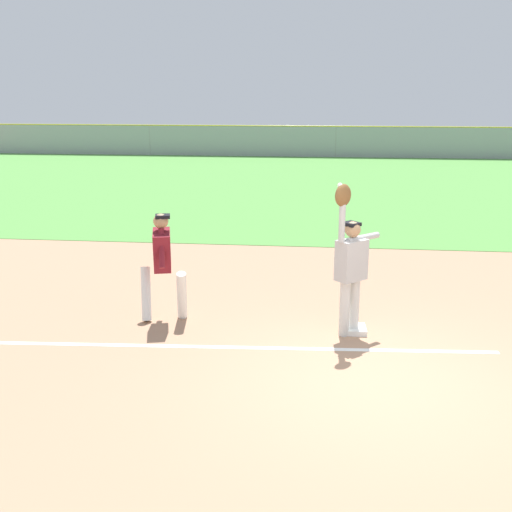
{
  "coord_description": "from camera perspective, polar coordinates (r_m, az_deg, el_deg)",
  "views": [
    {
      "loc": [
        -0.76,
        -7.06,
        3.55
      ],
      "look_at": [
        -1.72,
        1.98,
        1.05
      ],
      "focal_mm": 42.77,
      "sensor_mm": 36.0,
      "label": 1
    }
  ],
  "objects": [
    {
      "name": "outfield_grass",
      "position": [
        23.82,
        7.88,
        6.65
      ],
      "size": [
        40.78,
        19.56,
        0.01
      ],
      "primitive_type": "cube",
      "color": "#549342",
      "rests_on": "ground_plane"
    },
    {
      "name": "first_base",
      "position": [
        9.39,
        9.07,
        -6.78
      ],
      "size": [
        0.39,
        0.39,
        0.08
      ],
      "primitive_type": "cube",
      "rotation": [
        0.0,
        0.0,
        0.04
      ],
      "color": "white",
      "rests_on": "ground_plane"
    },
    {
      "name": "baseball",
      "position": [
        8.56,
        7.86,
        6.55
      ],
      "size": [
        0.07,
        0.07,
        0.07
      ],
      "primitive_type": "sphere",
      "color": "white"
    },
    {
      "name": "fielder",
      "position": [
        8.95,
        8.82,
        -0.57
      ],
      "size": [
        0.73,
        0.69,
        2.28
      ],
      "rotation": [
        0.0,
        0.0,
        2.32
      ],
      "color": "silver",
      "rests_on": "ground_plane"
    },
    {
      "name": "chalk_foul_line",
      "position": [
        9.23,
        -16.55,
        -7.91
      ],
      "size": [
        11.99,
        0.8,
        0.01
      ],
      "primitive_type": "cube",
      "rotation": [
        0.0,
        0.0,
        0.06
      ],
      "color": "white",
      "rests_on": "ground_plane"
    },
    {
      "name": "runner",
      "position": [
        9.54,
        -8.74,
        -0.34
      ],
      "size": [
        0.83,
        0.84,
        1.72
      ],
      "rotation": [
        0.0,
        0.0,
        0.24
      ],
      "color": "white",
      "rests_on": "ground_plane"
    },
    {
      "name": "parked_car_green",
      "position": [
        38.16,
        -1.9,
        11.02
      ],
      "size": [
        4.5,
        2.32,
        1.25
      ],
      "rotation": [
        0.0,
        0.0,
        0.06
      ],
      "color": "#1E6B33",
      "rests_on": "ground_plane"
    },
    {
      "name": "ground_plane",
      "position": [
        7.94,
        11.14,
        -11.5
      ],
      "size": [
        81.04,
        81.04,
        0.0
      ],
      "primitive_type": "plane",
      "color": "tan"
    },
    {
      "name": "outfield_fence",
      "position": [
        33.44,
        7.47,
        10.57
      ],
      "size": [
        40.86,
        0.08,
        1.66
      ],
      "color": "#93999E",
      "rests_on": "ground_plane"
    },
    {
      "name": "parked_car_blue",
      "position": [
        38.24,
        13.21,
        10.65
      ],
      "size": [
        4.55,
        2.42,
        1.25
      ],
      "rotation": [
        0.0,
        0.0,
        0.09
      ],
      "color": "#23389E",
      "rests_on": "ground_plane"
    },
    {
      "name": "parked_car_white",
      "position": [
        37.8,
        4.84,
        10.94
      ],
      "size": [
        4.46,
        2.23,
        1.25
      ],
      "rotation": [
        0.0,
        0.0,
        0.03
      ],
      "color": "white",
      "rests_on": "ground_plane"
    }
  ]
}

